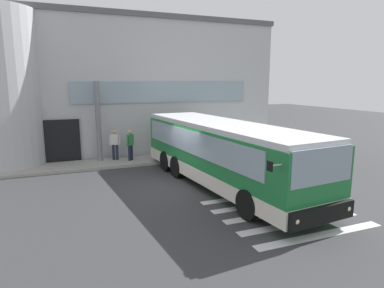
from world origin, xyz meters
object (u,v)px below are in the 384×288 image
entry_support_column (98,121)px  bus_main_foreground (223,155)px  passenger_by_doorway (130,144)px  passenger_at_curb_edge (159,142)px  passenger_near_column (115,143)px

entry_support_column → bus_main_foreground: bearing=-54.5°
entry_support_column → passenger_by_doorway: entry_support_column is taller
passenger_by_doorway → entry_support_column: bearing=157.4°
entry_support_column → passenger_at_curb_edge: 3.43m
passenger_near_column → passenger_by_doorway: bearing=-30.5°
bus_main_foreground → passenger_near_column: 6.94m
passenger_near_column → passenger_at_curb_edge: same height
bus_main_foreground → passenger_by_doorway: (-2.83, 5.50, -0.25)m
passenger_near_column → passenger_by_doorway: same height
bus_main_foreground → passenger_by_doorway: 6.19m
entry_support_column → passenger_at_curb_edge: bearing=-17.4°
bus_main_foreground → passenger_at_curb_edge: 5.35m
passenger_near_column → passenger_at_curb_edge: size_ratio=1.00×
passenger_at_curb_edge → entry_support_column: bearing=162.6°
passenger_near_column → entry_support_column: bearing=165.7°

